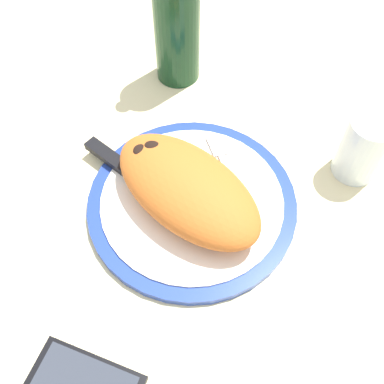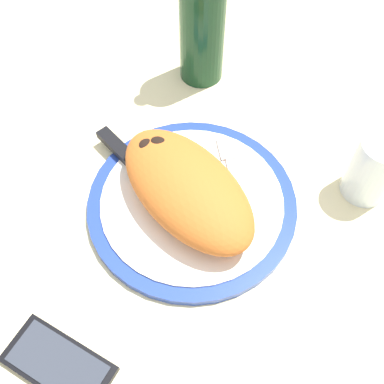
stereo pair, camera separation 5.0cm
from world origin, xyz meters
The scene contains 8 objects.
ground_plane centered at (0.00, 0.00, -1.50)cm, with size 150.00×150.00×3.00cm, color beige.
plate centered at (0.00, 0.00, 0.76)cm, with size 29.56×29.56×1.59cm.
calzone centered at (0.38, 0.74, 4.98)cm, with size 25.73×17.79×6.77cm.
fork centered at (1.56, -7.07, 1.79)cm, with size 16.70×5.69×0.40cm.
knife centered at (9.06, 5.51, 2.07)cm, with size 22.55×8.88×1.20cm.
smartphone centered at (-13.91, 22.92, 0.56)cm, with size 13.97×12.71×1.16cm.
water_glass centered at (-7.33, -24.01, 4.44)cm, with size 6.57×6.57×10.36cm.
wine_bottle centered at (24.39, -12.34, 12.07)cm, with size 7.38×7.38×30.42cm.
Camera 1 is at (-28.86, 17.98, 55.56)cm, focal length 42.56 mm.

